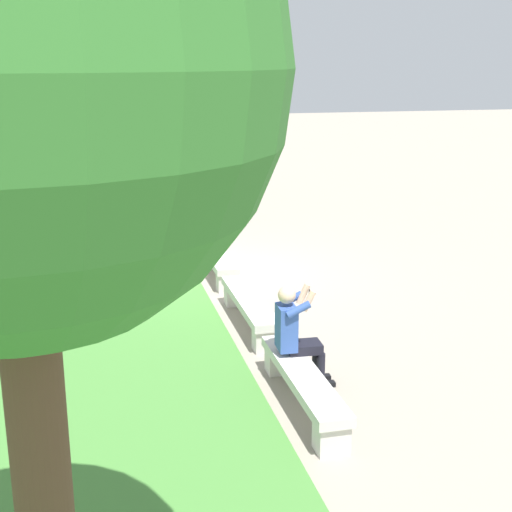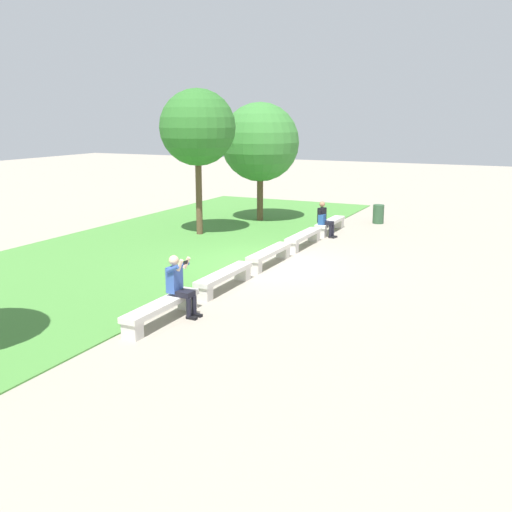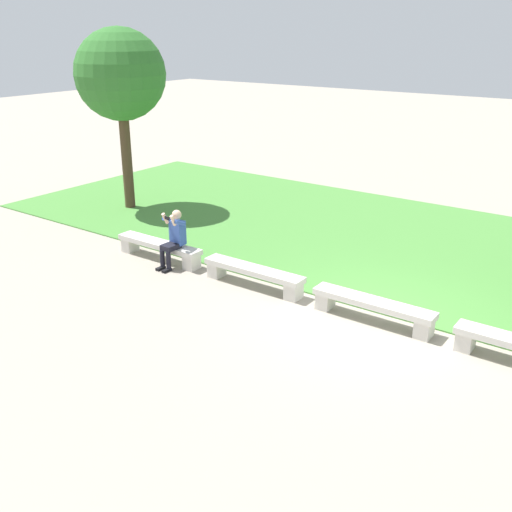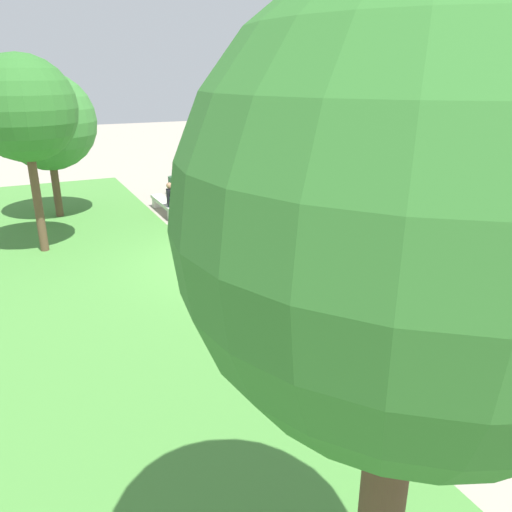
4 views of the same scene
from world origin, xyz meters
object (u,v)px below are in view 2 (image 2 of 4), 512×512
Objects in this scene: person_photographer at (179,283)px; tree_left_background at (260,142)px; bench_mid at (270,254)px; bench_far at (304,237)px; bench_end at (330,224)px; bench_near at (224,277)px; tree_behind_wall at (198,128)px; backpack at (322,220)px; bench_main at (162,309)px; person_distant at (324,218)px; trash_bin at (378,214)px.

tree_left_background is (11.56, 3.47, 2.44)m from person_photographer.
bench_mid is at bearing -152.90° from tree_left_background.
bench_far is 1.00× the size of bench_end.
bench_near is 0.46× the size of tree_behind_wall.
tree_behind_wall is at bearing 110.00° from backpack.
tree_left_background reaches higher than bench_main.
bench_far is at bearing 0.00° from bench_near.
person_distant is 1.68× the size of trash_bin.
trash_bin is (8.13, -1.14, 0.07)m from bench_mid.
tree_behind_wall is (3.04, 4.13, 3.49)m from bench_mid.
bench_main and bench_end have the same top height.
bench_near is at bearing 180.00° from bench_end.
bench_near is 7.30m from backpack.
bench_far is at bearing -94.04° from tree_behind_wall.
bench_main is 12.91m from tree_left_background.
bench_main is 10.99m from bench_end.
bench_end is 1.88× the size of person_distant.
tree_behind_wall is at bearing 85.96° from bench_far.
trash_bin is (10.88, -1.14, 0.07)m from bench_near.
bench_mid is 5.49m from bench_end.
backpack is (9.47, 0.07, -0.11)m from person_photographer.
person_photographer reaches higher than bench_main.
tree_left_background is (1.14, 3.39, 2.86)m from bench_end.
person_photographer is 1.05× the size of person_distant.
person_photographer is (-7.67, -0.08, 0.43)m from bench_far.
bench_end is 5.54× the size of backpack.
bench_mid is at bearing 180.00° from bench_far.
person_photographer is (-4.92, -0.08, 0.43)m from bench_mid.
bench_main is at bearing -154.16° from tree_behind_wall.
tree_behind_wall is (-1.51, 4.14, 3.17)m from backpack.
person_distant is (-0.86, -0.07, 0.36)m from bench_end.
bench_far is 1.80× the size of person_photographer.
backpack is (1.80, -0.01, 0.32)m from bench_far.
person_photographer is 12.31m from tree_left_background.
bench_near is 2.75m from bench_mid.
backpack is (4.55, -0.01, 0.32)m from bench_mid.
bench_main is 1.00× the size of bench_mid.
bench_near and bench_end have the same top height.
bench_mid is 4.56m from backpack.
bench_far is 0.46× the size of tree_behind_wall.
person_distant reaches higher than bench_near.
tree_left_background is (2.09, 3.40, 2.55)m from backpack.
person_photographer reaches higher than bench_end.
tree_behind_wall reaches higher than bench_mid.
bench_far is 1.92m from person_distant.
bench_main is 1.88× the size of person_distant.
bench_main is at bearing 180.00° from bench_far.
tree_behind_wall reaches higher than bench_end.
bench_far is 1.88× the size of person_distant.
person_photographer is at bearing -179.10° from bench_mid.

